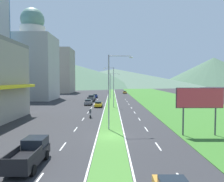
# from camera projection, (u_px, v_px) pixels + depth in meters

# --- Properties ---
(ground_plane) EXTENTS (600.00, 600.00, 0.00)m
(ground_plane) POSITION_uv_depth(u_px,v_px,m) (110.00, 136.00, 26.92)
(ground_plane) COLOR #2D2D30
(grass_median) EXTENTS (3.20, 240.00, 0.06)m
(grass_median) POSITION_uv_depth(u_px,v_px,m) (111.00, 97.00, 86.84)
(grass_median) COLOR #477F33
(grass_median) RESTS_ON ground_plane
(grass_verge_right) EXTENTS (24.00, 240.00, 0.06)m
(grass_verge_right) POSITION_uv_depth(u_px,v_px,m) (162.00, 97.00, 86.90)
(grass_verge_right) COLOR #387028
(grass_verge_right) RESTS_ON ground_plane
(lane_dash_left_1) EXTENTS (0.16, 2.80, 0.01)m
(lane_dash_left_1) POSITION_uv_depth(u_px,v_px,m) (36.00, 182.00, 14.91)
(lane_dash_left_1) COLOR silver
(lane_dash_left_1) RESTS_ON ground_plane
(lane_dash_left_2) EXTENTS (0.16, 2.80, 0.01)m
(lane_dash_left_2) POSITION_uv_depth(u_px,v_px,m) (62.00, 146.00, 22.88)
(lane_dash_left_2) COLOR silver
(lane_dash_left_2) RESTS_ON ground_plane
(lane_dash_left_3) EXTENTS (0.16, 2.80, 0.01)m
(lane_dash_left_3) POSITION_uv_depth(u_px,v_px,m) (75.00, 129.00, 30.86)
(lane_dash_left_3) COLOR silver
(lane_dash_left_3) RESTS_ON ground_plane
(lane_dash_left_4) EXTENTS (0.16, 2.80, 0.01)m
(lane_dash_left_4) POSITION_uv_depth(u_px,v_px,m) (82.00, 119.00, 38.83)
(lane_dash_left_4) COLOR silver
(lane_dash_left_4) RESTS_ON ground_plane
(lane_dash_left_5) EXTENTS (0.16, 2.80, 0.01)m
(lane_dash_left_5) POSITION_uv_depth(u_px,v_px,m) (87.00, 112.00, 46.81)
(lane_dash_left_5) COLOR silver
(lane_dash_left_5) RESTS_ON ground_plane
(lane_dash_left_6) EXTENTS (0.16, 2.80, 0.01)m
(lane_dash_left_6) POSITION_uv_depth(u_px,v_px,m) (91.00, 108.00, 54.78)
(lane_dash_left_6) COLOR silver
(lane_dash_left_6) RESTS_ON ground_plane
(lane_dash_left_7) EXTENTS (0.16, 2.80, 0.01)m
(lane_dash_left_7) POSITION_uv_depth(u_px,v_px,m) (94.00, 104.00, 62.76)
(lane_dash_left_7) COLOR silver
(lane_dash_left_7) RESTS_ON ground_plane
(lane_dash_left_8) EXTENTS (0.16, 2.80, 0.01)m
(lane_dash_left_8) POSITION_uv_depth(u_px,v_px,m) (96.00, 101.00, 70.73)
(lane_dash_left_8) COLOR silver
(lane_dash_left_8) RESTS_ON ground_plane
(lane_dash_left_9) EXTENTS (0.16, 2.80, 0.01)m
(lane_dash_left_9) POSITION_uv_depth(u_px,v_px,m) (97.00, 99.00, 78.71)
(lane_dash_left_9) COLOR silver
(lane_dash_left_9) RESTS_ON ground_plane
(lane_dash_right_1) EXTENTS (0.16, 2.80, 0.01)m
(lane_dash_right_1) POSITION_uv_depth(u_px,v_px,m) (182.00, 182.00, 14.94)
(lane_dash_right_1) COLOR silver
(lane_dash_right_1) RESTS_ON ground_plane
(lane_dash_right_2) EXTENTS (0.16, 2.80, 0.01)m
(lane_dash_right_2) POSITION_uv_depth(u_px,v_px,m) (158.00, 146.00, 22.91)
(lane_dash_right_2) COLOR silver
(lane_dash_right_2) RESTS_ON ground_plane
(lane_dash_right_3) EXTENTS (0.16, 2.80, 0.01)m
(lane_dash_right_3) POSITION_uv_depth(u_px,v_px,m) (146.00, 129.00, 30.89)
(lane_dash_right_3) COLOR silver
(lane_dash_right_3) RESTS_ON ground_plane
(lane_dash_right_4) EXTENTS (0.16, 2.80, 0.01)m
(lane_dash_right_4) POSITION_uv_depth(u_px,v_px,m) (139.00, 119.00, 38.86)
(lane_dash_right_4) COLOR silver
(lane_dash_right_4) RESTS_ON ground_plane
(lane_dash_right_5) EXTENTS (0.16, 2.80, 0.01)m
(lane_dash_right_5) POSITION_uv_depth(u_px,v_px,m) (134.00, 112.00, 46.84)
(lane_dash_right_5) COLOR silver
(lane_dash_right_5) RESTS_ON ground_plane
(lane_dash_right_6) EXTENTS (0.16, 2.80, 0.01)m
(lane_dash_right_6) POSITION_uv_depth(u_px,v_px,m) (131.00, 108.00, 54.81)
(lane_dash_right_6) COLOR silver
(lane_dash_right_6) RESTS_ON ground_plane
(lane_dash_right_7) EXTENTS (0.16, 2.80, 0.01)m
(lane_dash_right_7) POSITION_uv_depth(u_px,v_px,m) (128.00, 104.00, 62.79)
(lane_dash_right_7) COLOR silver
(lane_dash_right_7) RESTS_ON ground_plane
(lane_dash_right_8) EXTENTS (0.16, 2.80, 0.01)m
(lane_dash_right_8) POSITION_uv_depth(u_px,v_px,m) (126.00, 101.00, 70.76)
(lane_dash_right_8) COLOR silver
(lane_dash_right_8) RESTS_ON ground_plane
(lane_dash_right_9) EXTENTS (0.16, 2.80, 0.01)m
(lane_dash_right_9) POSITION_uv_depth(u_px,v_px,m) (125.00, 99.00, 78.74)
(lane_dash_right_9) COLOR silver
(lane_dash_right_9) RESTS_ON ground_plane
(edge_line_median_left) EXTENTS (0.16, 240.00, 0.01)m
(edge_line_median_left) POSITION_uv_depth(u_px,v_px,m) (107.00, 98.00, 86.84)
(edge_line_median_left) COLOR silver
(edge_line_median_left) RESTS_ON ground_plane
(edge_line_median_right) EXTENTS (0.16, 240.00, 0.01)m
(edge_line_median_right) POSITION_uv_depth(u_px,v_px,m) (115.00, 98.00, 86.85)
(edge_line_median_right) COLOR silver
(edge_line_median_right) RESTS_ON ground_plane
(domed_building) EXTENTS (15.21, 15.21, 32.82)m
(domed_building) POSITION_uv_depth(u_px,v_px,m) (33.00, 62.00, 77.14)
(domed_building) COLOR #B7B2A8
(domed_building) RESTS_ON ground_plane
(midrise_colored) EXTENTS (16.94, 16.94, 24.41)m
(midrise_colored) POSITION_uv_depth(u_px,v_px,m) (57.00, 71.00, 119.86)
(midrise_colored) COLOR #9E9384
(midrise_colored) RESTS_ON ground_plane
(hill_far_left) EXTENTS (227.87, 227.87, 32.26)m
(hill_far_left) POSITION_uv_depth(u_px,v_px,m) (52.00, 72.00, 248.25)
(hill_far_left) COLOR #47664C
(hill_far_left) RESTS_ON ground_plane
(hill_far_center) EXTENTS (224.37, 224.37, 21.73)m
(hill_far_center) POSITION_uv_depth(u_px,v_px,m) (114.00, 77.00, 281.48)
(hill_far_center) COLOR #516B56
(hill_far_center) RESTS_ON ground_plane
(hill_far_right) EXTENTS (148.64, 148.64, 37.45)m
(hill_far_right) POSITION_uv_depth(u_px,v_px,m) (213.00, 71.00, 290.39)
(hill_far_right) COLOR #47664C
(hill_far_right) RESTS_ON ground_plane
(street_lamp_near) EXTENTS (3.52, 0.39, 10.65)m
(street_lamp_near) POSITION_uv_depth(u_px,v_px,m) (111.00, 87.00, 30.28)
(street_lamp_near) COLOR #99999E
(street_lamp_near) RESTS_ON ground_plane
(street_lamp_mid) EXTENTS (2.77, 0.36, 10.36)m
(street_lamp_mid) POSITION_uv_depth(u_px,v_px,m) (112.00, 85.00, 54.84)
(street_lamp_mid) COLOR #99999E
(street_lamp_mid) RESTS_ON ground_plane
(street_lamp_far) EXTENTS (3.46, 0.31, 9.60)m
(street_lamp_far) POSITION_uv_depth(u_px,v_px,m) (111.00, 84.00, 79.47)
(street_lamp_far) COLOR #99999E
(street_lamp_far) RESTS_ON ground_plane
(billboard_roadside) EXTENTS (6.04, 0.28, 6.14)m
(billboard_roadside) POSITION_uv_depth(u_px,v_px,m) (199.00, 100.00, 27.02)
(billboard_roadside) COLOR #4C4C51
(billboard_roadside) RESTS_ON ground_plane
(car_0) EXTENTS (2.01, 4.65, 1.42)m
(car_0) POSITION_uv_depth(u_px,v_px,m) (92.00, 98.00, 77.01)
(car_0) COLOR navy
(car_0) RESTS_ON ground_plane
(car_1) EXTENTS (1.96, 4.31, 1.44)m
(car_1) POSITION_uv_depth(u_px,v_px,m) (124.00, 92.00, 111.78)
(car_1) COLOR #C6842D
(car_1) RESTS_ON ground_plane
(car_3) EXTENTS (2.02, 4.66, 1.56)m
(car_3) POSITION_uv_depth(u_px,v_px,m) (88.00, 102.00, 61.10)
(car_3) COLOR slate
(car_3) RESTS_ON ground_plane
(car_4) EXTENTS (1.92, 4.18, 1.47)m
(car_4) POSITION_uv_depth(u_px,v_px,m) (94.00, 96.00, 85.92)
(car_4) COLOR navy
(car_4) RESTS_ON ground_plane
(car_5) EXTENTS (2.00, 4.30, 1.49)m
(car_5) POSITION_uv_depth(u_px,v_px,m) (98.00, 104.00, 56.17)
(car_5) COLOR yellow
(car_5) RESTS_ON ground_plane
(pickup_truck_0) EXTENTS (2.18, 5.40, 2.00)m
(pickup_truck_0) POSITION_uv_depth(u_px,v_px,m) (91.00, 98.00, 71.35)
(pickup_truck_0) COLOR #515459
(pickup_truck_0) RESTS_ON ground_plane
(pickup_truck_1) EXTENTS (2.18, 5.40, 2.00)m
(pickup_truck_1) POSITION_uv_depth(u_px,v_px,m) (29.00, 154.00, 17.76)
(pickup_truck_1) COLOR black
(pickup_truck_1) RESTS_ON ground_plane
(motorcycle_rider) EXTENTS (0.36, 2.00, 1.80)m
(motorcycle_rider) POSITION_uv_depth(u_px,v_px,m) (90.00, 114.00, 40.21)
(motorcycle_rider) COLOR black
(motorcycle_rider) RESTS_ON ground_plane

